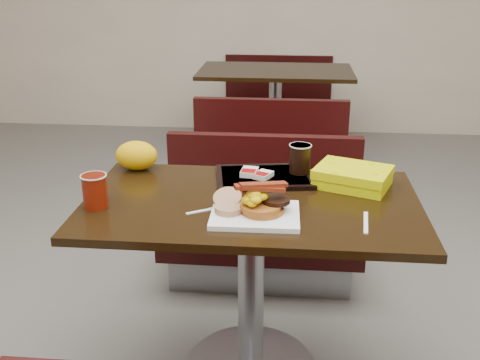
# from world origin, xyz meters

# --- Properties ---
(table_near) EXTENTS (1.20, 0.70, 0.75)m
(table_near) POSITION_xyz_m (0.00, 0.00, 0.38)
(table_near) COLOR black
(table_near) RESTS_ON floor
(bench_near_n) EXTENTS (1.00, 0.46, 0.72)m
(bench_near_n) POSITION_xyz_m (0.00, 0.70, 0.36)
(bench_near_n) COLOR black
(bench_near_n) RESTS_ON floor
(table_far) EXTENTS (1.20, 0.70, 0.75)m
(table_far) POSITION_xyz_m (0.00, 2.60, 0.38)
(table_far) COLOR black
(table_far) RESTS_ON floor
(bench_far_s) EXTENTS (1.00, 0.46, 0.72)m
(bench_far_s) POSITION_xyz_m (0.00, 1.90, 0.36)
(bench_far_s) COLOR black
(bench_far_s) RESTS_ON floor
(bench_far_n) EXTENTS (1.00, 0.46, 0.72)m
(bench_far_n) POSITION_xyz_m (0.00, 3.30, 0.36)
(bench_far_n) COLOR black
(bench_far_n) RESTS_ON floor
(platter) EXTENTS (0.30, 0.23, 0.02)m
(platter) POSITION_xyz_m (0.02, -0.14, 0.76)
(platter) COLOR white
(platter) RESTS_ON table_near
(pancake_stack) EXTENTS (0.16, 0.16, 0.03)m
(pancake_stack) POSITION_xyz_m (0.05, -0.13, 0.78)
(pancake_stack) COLOR #9E4A1A
(pancake_stack) RESTS_ON platter
(sausage_patty) EXTENTS (0.11, 0.11, 0.01)m
(sausage_patty) POSITION_xyz_m (0.09, -0.11, 0.80)
(sausage_patty) COLOR black
(sausage_patty) RESTS_ON pancake_stack
(scrambled_eggs) EXTENTS (0.12, 0.11, 0.05)m
(scrambled_eggs) POSITION_xyz_m (0.02, -0.14, 0.82)
(scrambled_eggs) COLOR #E5D004
(scrambled_eggs) RESTS_ON pancake_stack
(bacon_strips) EXTENTS (0.19, 0.12, 0.01)m
(bacon_strips) POSITION_xyz_m (0.04, -0.13, 0.86)
(bacon_strips) COLOR #490B05
(bacon_strips) RESTS_ON scrambled_eggs
(muffin_bottom) EXTENTS (0.12, 0.12, 0.02)m
(muffin_bottom) POSITION_xyz_m (-0.07, -0.14, 0.78)
(muffin_bottom) COLOR tan
(muffin_bottom) RESTS_ON platter
(muffin_top) EXTENTS (0.11, 0.11, 0.06)m
(muffin_top) POSITION_xyz_m (-0.08, -0.09, 0.79)
(muffin_top) COLOR tan
(muffin_top) RESTS_ON platter
(coffee_cup_near) EXTENTS (0.10, 0.10, 0.12)m
(coffee_cup_near) POSITION_xyz_m (-0.54, -0.10, 0.81)
(coffee_cup_near) COLOR #9C1B05
(coffee_cup_near) RESTS_ON table_near
(fork) EXTENTS (0.12, 0.08, 0.00)m
(fork) POSITION_xyz_m (-0.17, -0.12, 0.75)
(fork) COLOR white
(fork) RESTS_ON table_near
(knife) EXTENTS (0.03, 0.16, 0.00)m
(knife) POSITION_xyz_m (0.39, -0.15, 0.75)
(knife) COLOR white
(knife) RESTS_ON table_near
(condiment_syrup) EXTENTS (0.04, 0.03, 0.01)m
(condiment_syrup) POSITION_xyz_m (-0.08, 0.09, 0.75)
(condiment_syrup) COLOR #B72807
(condiment_syrup) RESTS_ON table_near
(condiment_ketchup) EXTENTS (0.04, 0.03, 0.01)m
(condiment_ketchup) POSITION_xyz_m (-0.06, 0.05, 0.75)
(condiment_ketchup) COLOR #8C0504
(condiment_ketchup) RESTS_ON table_near
(tray) EXTENTS (0.41, 0.32, 0.02)m
(tray) POSITION_xyz_m (0.03, 0.22, 0.76)
(tray) COLOR black
(tray) RESTS_ON table_near
(hashbrown_sleeve_left) EXTENTS (0.07, 0.09, 0.02)m
(hashbrown_sleeve_left) POSITION_xyz_m (-0.02, 0.22, 0.78)
(hashbrown_sleeve_left) COLOR silver
(hashbrown_sleeve_left) RESTS_ON tray
(hashbrown_sleeve_right) EXTENTS (0.08, 0.09, 0.02)m
(hashbrown_sleeve_right) POSITION_xyz_m (0.03, 0.19, 0.78)
(hashbrown_sleeve_right) COLOR silver
(hashbrown_sleeve_right) RESTS_ON tray
(coffee_cup_far) EXTENTS (0.10, 0.10, 0.11)m
(coffee_cup_far) POSITION_xyz_m (0.17, 0.26, 0.82)
(coffee_cup_far) COLOR black
(coffee_cup_far) RESTS_ON tray
(clamshell) EXTENTS (0.32, 0.29, 0.07)m
(clamshell) POSITION_xyz_m (0.37, 0.18, 0.79)
(clamshell) COLOR #CBCE03
(clamshell) RESTS_ON table_near
(paper_bag) EXTENTS (0.20, 0.16, 0.12)m
(paper_bag) POSITION_xyz_m (-0.49, 0.28, 0.81)
(paper_bag) COLOR #DEB007
(paper_bag) RESTS_ON table_near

